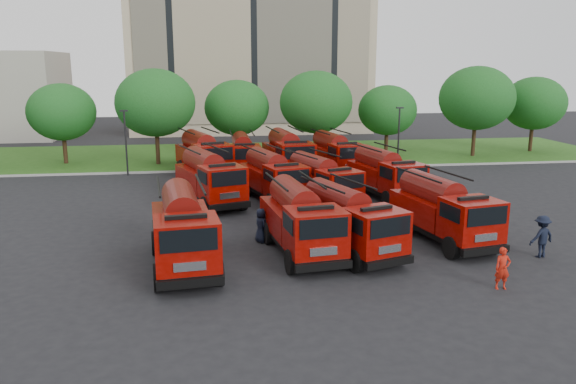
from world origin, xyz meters
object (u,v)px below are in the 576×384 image
(fire_truck_0, at_px, (183,229))
(fire_truck_8, at_px, (203,155))
(fire_truck_1, at_px, (300,220))
(fire_truck_4, at_px, (209,178))
(fire_truck_9, at_px, (243,155))
(firefighter_0, at_px, (501,289))
(firefighter_1, at_px, (323,266))
(firefighter_4, at_px, (261,242))
(fire_truck_2, at_px, (348,221))
(fire_truck_6, at_px, (321,181))
(fire_truck_3, at_px, (443,210))
(fire_truck_11, at_px, (335,154))
(fire_truck_7, at_px, (385,174))
(fire_truck_10, at_px, (287,154))
(firefighter_3, at_px, (540,257))
(firefighter_5, at_px, (396,195))
(firefighter_2, at_px, (450,239))
(fire_truck_5, at_px, (272,176))

(fire_truck_0, bearing_deg, fire_truck_8, 81.70)
(fire_truck_0, bearing_deg, fire_truck_1, 4.45)
(fire_truck_4, bearing_deg, fire_truck_9, 55.48)
(firefighter_0, distance_m, firefighter_1, 7.20)
(firefighter_4, bearing_deg, fire_truck_4, -9.46)
(fire_truck_2, relative_size, fire_truck_6, 1.00)
(fire_truck_3, bearing_deg, fire_truck_11, 84.04)
(fire_truck_7, relative_size, firefighter_1, 4.59)
(fire_truck_3, bearing_deg, fire_truck_4, 129.89)
(fire_truck_0, relative_size, fire_truck_9, 1.09)
(fire_truck_10, xyz_separation_m, firefighter_0, (5.04, -23.88, -1.72))
(fire_truck_3, relative_size, fire_truck_4, 0.95)
(fire_truck_9, xyz_separation_m, firefighter_4, (-0.22, -17.82, -1.56))
(fire_truck_3, xyz_separation_m, firefighter_1, (-6.46, -2.67, -1.56))
(firefighter_1, bearing_deg, fire_truck_1, 139.55)
(firefighter_1, bearing_deg, fire_truck_9, 123.69)
(firefighter_3, bearing_deg, firefighter_5, -93.65)
(firefighter_0, distance_m, firefighter_5, 15.98)
(fire_truck_0, bearing_deg, firefighter_1, -14.31)
(fire_truck_2, bearing_deg, fire_truck_9, 82.48)
(firefighter_4, height_order, firefighter_5, firefighter_5)
(fire_truck_4, height_order, firefighter_1, fire_truck_4)
(fire_truck_7, height_order, firefighter_4, fire_truck_7)
(fire_truck_4, xyz_separation_m, firefighter_2, (11.81, -9.21, -1.63))
(fire_truck_3, distance_m, fire_truck_11, 17.98)
(firefighter_3, distance_m, firefighter_4, 12.90)
(fire_truck_8, distance_m, fire_truck_11, 10.34)
(fire_truck_0, xyz_separation_m, fire_truck_5, (5.14, 11.52, -0.09))
(fire_truck_2, distance_m, fire_truck_8, 20.08)
(firefighter_0, height_order, firefighter_2, firefighter_2)
(fire_truck_8, bearing_deg, firefighter_5, -49.53)
(fire_truck_2, distance_m, fire_truck_3, 5.11)
(fire_truck_8, bearing_deg, fire_truck_1, -93.54)
(fire_truck_1, xyz_separation_m, firefighter_5, (8.20, 10.65, -1.58))
(fire_truck_6, relative_size, fire_truck_8, 0.88)
(fire_truck_1, xyz_separation_m, fire_truck_10, (2.00, 18.59, 0.15))
(fire_truck_6, relative_size, firefighter_2, 3.75)
(fire_truck_9, distance_m, firefighter_5, 13.29)
(firefighter_0, height_order, firefighter_1, firefighter_0)
(fire_truck_1, distance_m, fire_truck_7, 12.51)
(fire_truck_2, height_order, fire_truck_8, fire_truck_8)
(fire_truck_6, relative_size, fire_truck_11, 0.96)
(fire_truck_2, relative_size, firefighter_2, 3.77)
(fire_truck_2, xyz_separation_m, firefighter_1, (-1.46, -1.64, -1.52))
(firefighter_5, bearing_deg, fire_truck_10, -41.73)
(fire_truck_11, height_order, firefighter_2, fire_truck_11)
(fire_truck_2, height_order, fire_truck_7, fire_truck_7)
(fire_truck_10, xyz_separation_m, firefighter_4, (-3.64, -16.72, -1.72))
(fire_truck_9, distance_m, firefighter_4, 17.89)
(fire_truck_11, bearing_deg, fire_truck_5, -135.53)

